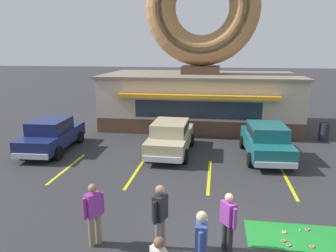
{
  "coord_description": "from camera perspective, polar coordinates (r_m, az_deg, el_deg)",
  "views": [
    {
      "loc": [
        -0.38,
        -7.34,
        4.99
      ],
      "look_at": [
        -2.24,
        5.0,
        2.0
      ],
      "focal_mm": 35.0,
      "sensor_mm": 36.0,
      "label": 1
    }
  ],
  "objects": [
    {
      "name": "mini_donut_mid_centre",
      "position": [
        9.63,
        23.79,
        -18.66
      ],
      "size": [
        0.13,
        0.13,
        0.04
      ],
      "primitive_type": "torus",
      "color": "#D8667F",
      "rests_on": "putting_mat"
    },
    {
      "name": "parking_stripe_mid_left",
      "position": [
        13.31,
        7.18,
        -8.64
      ],
      "size": [
        0.12,
        3.6,
        0.01
      ],
      "primitive_type": "cube",
      "color": "yellow",
      "rests_on": "ground"
    },
    {
      "name": "parking_stripe_centre",
      "position": [
        13.61,
        20.07,
        -8.89
      ],
      "size": [
        0.12,
        3.6,
        0.01
      ],
      "primitive_type": "cube",
      "color": "yellow",
      "rests_on": "ground"
    },
    {
      "name": "mini_donut_mid_right",
      "position": [
        10.35,
        23.09,
        -16.23
      ],
      "size": [
        0.13,
        0.13,
        0.04
      ],
      "primitive_type": "torus",
      "color": "#D8667F",
      "rests_on": "putting_mat"
    },
    {
      "name": "parking_stripe_left",
      "position": [
        13.69,
        -5.59,
        -7.96
      ],
      "size": [
        0.12,
        3.6,
        0.01
      ],
      "primitive_type": "cube",
      "color": "yellow",
      "rests_on": "ground"
    },
    {
      "name": "mini_donut_mid_left",
      "position": [
        9.99,
        19.57,
        -17.01
      ],
      "size": [
        0.13,
        0.13,
        0.04
      ],
      "primitive_type": "torus",
      "color": "#E5C666",
      "rests_on": "putting_mat"
    },
    {
      "name": "pedestrian_clipboard_woman",
      "position": [
        8.8,
        -12.8,
        -14.31
      ],
      "size": [
        0.43,
        0.48,
        1.69
      ],
      "color": "#7F7056",
      "rests_on": "ground"
    },
    {
      "name": "parking_stripe_far_left",
      "position": [
        14.68,
        -17.11,
        -7.01
      ],
      "size": [
        0.12,
        3.6,
        0.01
      ],
      "primitive_type": "cube",
      "color": "yellow",
      "rests_on": "ground"
    },
    {
      "name": "pedestrian_blue_sweater_man",
      "position": [
        8.5,
        10.42,
        -15.8
      ],
      "size": [
        0.41,
        0.51,
        1.57
      ],
      "color": "#232328",
      "rests_on": "ground"
    },
    {
      "name": "car_navy",
      "position": [
        17.11,
        -19.62,
        -1.25
      ],
      "size": [
        2.12,
        4.63,
        1.6
      ],
      "color": "navy",
      "rests_on": "ground"
    },
    {
      "name": "donut_shop_building",
      "position": [
        21.35,
        5.73,
        10.04
      ],
      "size": [
        12.3,
        6.75,
        10.96
      ],
      "color": "brown",
      "rests_on": "ground"
    },
    {
      "name": "pedestrian_hooded_kid",
      "position": [
        7.29,
        5.79,
        -20.0
      ],
      "size": [
        0.25,
        0.6,
        1.75
      ],
      "color": "#232328",
      "rests_on": "ground"
    },
    {
      "name": "trash_bin",
      "position": [
        19.95,
        25.53,
        -0.89
      ],
      "size": [
        0.57,
        0.57,
        0.97
      ],
      "color": "#232833",
      "rests_on": "ground"
    },
    {
      "name": "car_teal",
      "position": [
        15.74,
        16.74,
        -2.28
      ],
      "size": [
        2.16,
        4.65,
        1.6
      ],
      "color": "#196066",
      "rests_on": "ground"
    },
    {
      "name": "mini_donut_far_centre",
      "position": [
        9.61,
        19.46,
        -18.31
      ],
      "size": [
        0.13,
        0.13,
        0.04
      ],
      "primitive_type": "torus",
      "color": "#D17F47",
      "rests_on": "putting_mat"
    },
    {
      "name": "mini_donut_near_left",
      "position": [
        9.47,
        20.24,
        -18.88
      ],
      "size": [
        0.13,
        0.13,
        0.04
      ],
      "primitive_type": "torus",
      "color": "#D8667F",
      "rests_on": "putting_mat"
    },
    {
      "name": "pedestrian_beanie_man",
      "position": [
        8.36,
        -1.36,
        -15.17
      ],
      "size": [
        0.36,
        0.56,
        1.76
      ],
      "color": "slate",
      "rests_on": "ground"
    },
    {
      "name": "car_champagne",
      "position": [
        15.71,
        0.44,
        -1.73
      ],
      "size": [
        2.05,
        4.6,
        1.6
      ],
      "color": "#BCAD89",
      "rests_on": "ground"
    },
    {
      "name": "putting_mat",
      "position": [
        10.06,
        23.95,
        -17.43
      ],
      "size": [
        3.53,
        1.36,
        0.03
      ],
      "primitive_type": "cube",
      "color": "#1E842D",
      "rests_on": "ground"
    },
    {
      "name": "golf_ball",
      "position": [
        10.23,
        21.98,
        -16.46
      ],
      "size": [
        0.04,
        0.04,
        0.04
      ],
      "primitive_type": "sphere",
      "color": "white",
      "rests_on": "putting_mat"
    }
  ]
}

